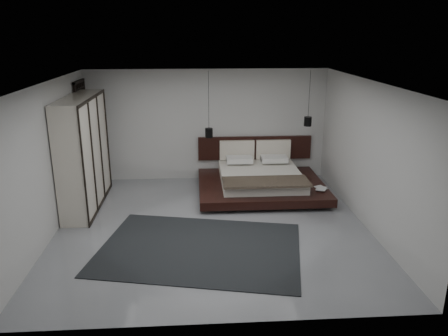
{
  "coord_description": "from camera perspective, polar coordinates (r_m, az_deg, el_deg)",
  "views": [
    {
      "loc": [
        -0.3,
        -7.85,
        3.67
      ],
      "look_at": [
        0.3,
        1.2,
        0.82
      ],
      "focal_mm": 35.0,
      "sensor_mm": 36.0,
      "label": 1
    }
  ],
  "objects": [
    {
      "name": "lattice_screen",
      "position": [
        10.9,
        -17.83,
        4.02
      ],
      "size": [
        0.05,
        0.9,
        2.6
      ],
      "primitive_type": "cube",
      "color": "black",
      "rests_on": "floor"
    },
    {
      "name": "wall_front",
      "position": [
        5.36,
        -0.25,
        -7.6
      ],
      "size": [
        6.0,
        0.0,
        6.0
      ],
      "primitive_type": "plane",
      "rotation": [
        -1.57,
        0.0,
        0.0
      ],
      "color": "#BCBBB9",
      "rests_on": "floor"
    },
    {
      "name": "ceiling",
      "position": [
        7.9,
        -1.64,
        11.1
      ],
      "size": [
        6.0,
        6.0,
        0.0
      ],
      "primitive_type": "plane",
      "rotation": [
        3.14,
        0.0,
        0.0
      ],
      "color": "white",
      "rests_on": "wall_back"
    },
    {
      "name": "wall_left",
      "position": [
        8.61,
        -21.94,
        0.84
      ],
      "size": [
        0.0,
        6.0,
        6.0
      ],
      "primitive_type": "plane",
      "rotation": [
        1.57,
        0.0,
        1.57
      ],
      "color": "#BCBBB9",
      "rests_on": "floor"
    },
    {
      "name": "wall_right",
      "position": [
        8.81,
        18.34,
        1.6
      ],
      "size": [
        0.0,
        6.0,
        6.0
      ],
      "primitive_type": "plane",
      "rotation": [
        1.57,
        0.0,
        -1.57
      ],
      "color": "#BCBBB9",
      "rests_on": "floor"
    },
    {
      "name": "floor",
      "position": [
        8.67,
        -1.48,
        -7.62
      ],
      "size": [
        6.0,
        6.0,
        0.0
      ],
      "primitive_type": "plane",
      "color": "gray",
      "rests_on": "ground"
    },
    {
      "name": "book_upper",
      "position": [
        10.02,
        12.01,
        -2.58
      ],
      "size": [
        0.32,
        0.35,
        0.02
      ],
      "primitive_type": "imported",
      "rotation": [
        0.0,
        0.0,
        -0.48
      ],
      "color": "#99724C",
      "rests_on": "book_lower"
    },
    {
      "name": "wall_back",
      "position": [
        11.09,
        -2.18,
        5.6
      ],
      "size": [
        6.0,
        0.0,
        6.0
      ],
      "primitive_type": "plane",
      "rotation": [
        1.57,
        0.0,
        0.0
      ],
      "color": "#BCBBB9",
      "rests_on": "floor"
    },
    {
      "name": "pendant_left",
      "position": [
        10.49,
        -1.98,
        4.65
      ],
      "size": [
        0.18,
        0.18,
        1.57
      ],
      "color": "black",
      "rests_on": "ceiling"
    },
    {
      "name": "book_lower",
      "position": [
        10.06,
        12.07,
        -2.64
      ],
      "size": [
        0.3,
        0.34,
        0.03
      ],
      "primitive_type": "imported",
      "rotation": [
        0.0,
        0.0,
        0.4
      ],
      "color": "#99724C",
      "rests_on": "bed"
    },
    {
      "name": "wardrobe",
      "position": [
        9.78,
        -17.88,
        1.9
      ],
      "size": [
        0.58,
        2.44,
        2.39
      ],
      "color": "beige",
      "rests_on": "floor"
    },
    {
      "name": "pendant_right",
      "position": [
        10.78,
        10.89,
        6.02
      ],
      "size": [
        0.18,
        0.18,
        1.32
      ],
      "color": "black",
      "rests_on": "ceiling"
    },
    {
      "name": "rug",
      "position": [
        7.85,
        -3.16,
        -10.41
      ],
      "size": [
        3.92,
        3.16,
        0.01
      ],
      "primitive_type": "cube",
      "rotation": [
        0.0,
        0.0,
        -0.21
      ],
      "color": "black",
      "rests_on": "floor"
    },
    {
      "name": "bed",
      "position": [
        10.43,
        4.75,
        -1.51
      ],
      "size": [
        2.91,
        2.45,
        1.1
      ],
      "color": "black",
      "rests_on": "floor"
    }
  ]
}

